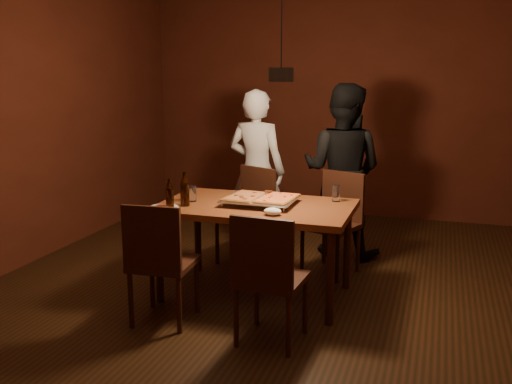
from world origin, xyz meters
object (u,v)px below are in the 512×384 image
(chair_near_right, at_px, (267,268))
(diner_dark, at_px, (342,170))
(pendant_lamp, at_px, (281,73))
(pizza_tray, at_px, (260,201))
(beer_bottle_b, at_px, (185,189))
(chair_far_left, at_px, (250,206))
(chair_near_left, at_px, (158,253))
(dining_table, at_px, (256,214))
(plate_slice, at_px, (163,208))
(chair_far_right, at_px, (336,213))
(beer_bottle_a, at_px, (170,194))
(diner_white, at_px, (257,171))

(chair_near_right, bearing_deg, diner_dark, 90.46)
(diner_dark, bearing_deg, pendant_lamp, 89.75)
(pizza_tray, bearing_deg, diner_dark, 67.31)
(beer_bottle_b, bearing_deg, pizza_tray, 23.49)
(chair_far_left, xyz_separation_m, chair_near_left, (-0.16, -1.51, 0.00))
(pizza_tray, bearing_deg, beer_bottle_b, -160.50)
(dining_table, relative_size, chair_near_left, 3.09)
(dining_table, relative_size, diner_dark, 0.90)
(plate_slice, bearing_deg, beer_bottle_b, 52.23)
(dining_table, distance_m, pizza_tray, 0.10)
(beer_bottle_b, bearing_deg, chair_far_left, 78.40)
(chair_near_left, height_order, pendant_lamp, pendant_lamp)
(chair_far_right, distance_m, beer_bottle_b, 1.45)
(chair_near_right, distance_m, beer_bottle_b, 1.09)
(beer_bottle_a, xyz_separation_m, beer_bottle_b, (0.06, 0.13, 0.02))
(pendant_lamp, bearing_deg, pizza_tray, 147.31)
(chair_far_left, relative_size, plate_slice, 2.40)
(chair_near_right, relative_size, pizza_tray, 0.88)
(chair_far_right, distance_m, beer_bottle_a, 1.59)
(chair_far_right, bearing_deg, chair_near_right, 105.11)
(chair_far_left, bearing_deg, pendant_lamp, 144.63)
(plate_slice, xyz_separation_m, pendant_lamp, (0.85, 0.25, 1.00))
(diner_white, bearing_deg, beer_bottle_b, 90.87)
(diner_dark, bearing_deg, beer_bottle_a, 66.97)
(plate_slice, height_order, pendant_lamp, pendant_lamp)
(chair_near_left, distance_m, pizza_tray, 0.94)
(chair_near_right, height_order, diner_dark, diner_dark)
(chair_far_left, xyz_separation_m, diner_white, (-0.07, 0.40, 0.27))
(chair_far_right, bearing_deg, pendant_lamp, 93.45)
(beer_bottle_a, height_order, pendant_lamp, pendant_lamp)
(pendant_lamp, bearing_deg, chair_far_right, 72.56)
(chair_near_left, height_order, plate_slice, chair_near_left)
(chair_far_left, relative_size, chair_far_right, 1.02)
(chair_near_right, distance_m, pendant_lamp, 1.42)
(pendant_lamp, bearing_deg, chair_near_right, -80.59)
(chair_far_left, height_order, plate_slice, chair_far_left)
(chair_far_left, height_order, diner_dark, diner_dark)
(pizza_tray, bearing_deg, chair_far_right, 53.95)
(beer_bottle_a, height_order, plate_slice, beer_bottle_a)
(chair_far_right, height_order, chair_near_left, same)
(chair_near_left, xyz_separation_m, diner_white, (0.09, 1.92, 0.27))
(beer_bottle_b, distance_m, diner_white, 1.40)
(dining_table, height_order, diner_white, diner_white)
(dining_table, distance_m, diner_dark, 1.37)
(beer_bottle_a, relative_size, pendant_lamp, 0.21)
(beer_bottle_a, distance_m, diner_white, 1.53)
(chair_far_right, xyz_separation_m, beer_bottle_a, (-1.07, -1.12, 0.33))
(chair_near_right, relative_size, diner_white, 0.30)
(pizza_tray, height_order, pendant_lamp, pendant_lamp)
(pizza_tray, bearing_deg, chair_far_left, 110.17)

